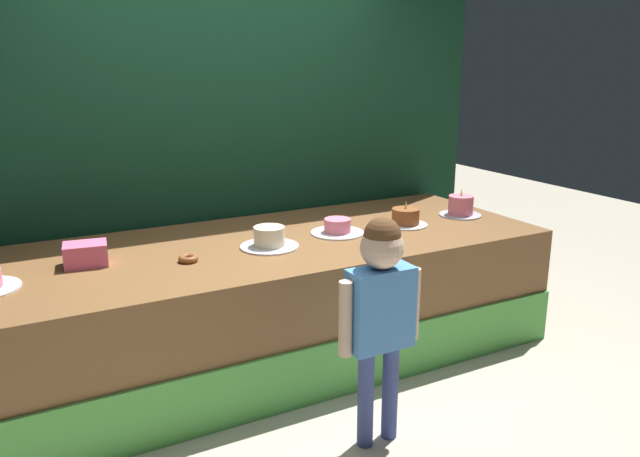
# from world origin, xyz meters

# --- Properties ---
(ground_plane) EXTENTS (12.00, 12.00, 0.00)m
(ground_plane) POSITION_xyz_m (0.00, 0.00, 0.00)
(ground_plane) COLOR #BCB29E
(stage_platform) EXTENTS (3.53, 1.31, 0.75)m
(stage_platform) POSITION_xyz_m (0.00, 0.64, 0.37)
(stage_platform) COLOR brown
(stage_platform) RESTS_ON ground_plane
(curtain_backdrop) EXTENTS (4.17, 0.08, 3.02)m
(curtain_backdrop) POSITION_xyz_m (0.00, 1.39, 1.51)
(curtain_backdrop) COLOR #113823
(curtain_backdrop) RESTS_ON ground_plane
(child_figure) EXTENTS (0.44, 0.20, 1.14)m
(child_figure) POSITION_xyz_m (0.13, -0.45, 0.74)
(child_figure) COLOR #3F4C8C
(child_figure) RESTS_ON ground_plane
(pink_box) EXTENTS (0.24, 0.19, 0.12)m
(pink_box) POSITION_xyz_m (-1.00, 0.69, 0.81)
(pink_box) COLOR #EA618D
(pink_box) RESTS_ON stage_platform
(donut) EXTENTS (0.11, 0.11, 0.04)m
(donut) POSITION_xyz_m (-0.50, 0.49, 0.77)
(donut) COLOR brown
(donut) RESTS_ON stage_platform
(cake_left) EXTENTS (0.35, 0.35, 0.12)m
(cake_left) POSITION_xyz_m (0.00, 0.53, 0.80)
(cake_left) COLOR silver
(cake_left) RESTS_ON stage_platform
(cake_center) EXTENTS (0.34, 0.34, 0.10)m
(cake_center) POSITION_xyz_m (0.50, 0.60, 0.79)
(cake_center) COLOR white
(cake_center) RESTS_ON stage_platform
(cake_right) EXTENTS (0.30, 0.30, 0.17)m
(cake_right) POSITION_xyz_m (1.00, 0.56, 0.80)
(cake_right) COLOR silver
(cake_right) RESTS_ON stage_platform
(cake_far_right) EXTENTS (0.30, 0.30, 0.19)m
(cake_far_right) POSITION_xyz_m (1.50, 0.59, 0.82)
(cake_far_right) COLOR silver
(cake_far_right) RESTS_ON stage_platform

